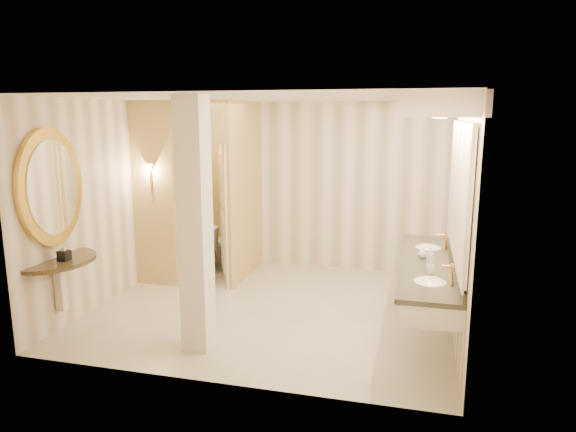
% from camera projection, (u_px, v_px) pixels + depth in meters
% --- Properties ---
extents(floor, '(4.50, 4.50, 0.00)m').
position_uv_depth(floor, '(272.00, 307.00, 6.78)').
color(floor, beige).
rests_on(floor, ground).
extents(ceiling, '(4.50, 4.50, 0.00)m').
position_uv_depth(ceiling, '(271.00, 98.00, 6.25)').
color(ceiling, white).
rests_on(ceiling, wall_back).
extents(wall_back, '(4.50, 0.02, 2.70)m').
position_uv_depth(wall_back, '(306.00, 186.00, 8.42)').
color(wall_back, silver).
rests_on(wall_back, floor).
extents(wall_front, '(4.50, 0.02, 2.70)m').
position_uv_depth(wall_front, '(210.00, 245.00, 4.61)').
color(wall_front, silver).
rests_on(wall_front, floor).
extents(wall_left, '(0.02, 4.00, 2.70)m').
position_uv_depth(wall_left, '(115.00, 200.00, 7.06)').
color(wall_left, silver).
rests_on(wall_left, floor).
extents(wall_right, '(0.02, 4.00, 2.70)m').
position_uv_depth(wall_right, '(457.00, 215.00, 5.97)').
color(wall_right, silver).
rests_on(wall_right, floor).
extents(toilet_closet, '(1.50, 1.55, 2.70)m').
position_uv_depth(toilet_closet, '(218.00, 190.00, 7.70)').
color(toilet_closet, '#E9D17A').
rests_on(toilet_closet, floor).
extents(wall_sconce, '(0.14, 0.14, 0.42)m').
position_uv_depth(wall_sconce, '(150.00, 169.00, 7.31)').
color(wall_sconce, '#C6853F').
rests_on(wall_sconce, toilet_closet).
extents(vanity, '(0.75, 2.75, 2.09)m').
position_uv_depth(vanity, '(435.00, 196.00, 5.60)').
color(vanity, white).
rests_on(vanity, floor).
extents(console_shelf, '(1.03, 1.03, 1.96)m').
position_uv_depth(console_shelf, '(53.00, 218.00, 5.82)').
color(console_shelf, black).
rests_on(console_shelf, floor).
extents(pillar, '(0.29, 0.29, 2.70)m').
position_uv_depth(pillar, '(195.00, 227.00, 5.36)').
color(pillar, white).
rests_on(pillar, floor).
extents(tissue_box, '(0.12, 0.12, 0.12)m').
position_uv_depth(tissue_box, '(64.00, 256.00, 5.81)').
color(tissue_box, black).
rests_on(tissue_box, console_shelf).
extents(toilet, '(0.54, 0.85, 0.83)m').
position_uv_depth(toilet, '(214.00, 246.00, 8.32)').
color(toilet, white).
rests_on(toilet, floor).
extents(soap_bottle_a, '(0.08, 0.08, 0.14)m').
position_uv_depth(soap_bottle_a, '(431.00, 267.00, 5.34)').
color(soap_bottle_a, beige).
rests_on(soap_bottle_a, vanity).
extents(soap_bottle_b, '(0.12, 0.12, 0.12)m').
position_uv_depth(soap_bottle_b, '(422.00, 253.00, 5.91)').
color(soap_bottle_b, silver).
rests_on(soap_bottle_b, vanity).
extents(soap_bottle_c, '(0.10, 0.10, 0.24)m').
position_uv_depth(soap_bottle_c, '(430.00, 258.00, 5.51)').
color(soap_bottle_c, '#C6B28C').
rests_on(soap_bottle_c, vanity).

